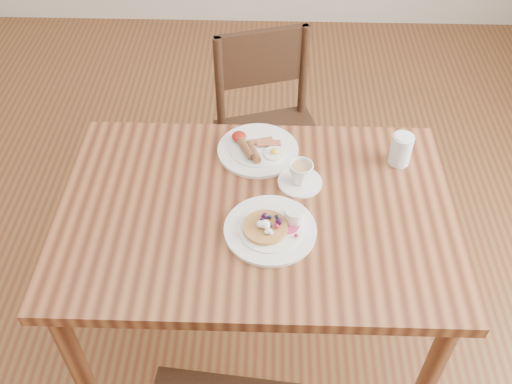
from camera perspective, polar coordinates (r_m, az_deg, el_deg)
ground at (r=2.33m, az=0.00°, el=-14.30°), size 5.00×5.00×0.00m
dining_table at (r=1.80m, az=0.00°, el=-3.78°), size 1.20×0.80×0.75m
chair_far at (r=2.40m, az=1.37°, el=6.22°), size 0.52×0.52×0.88m
pancake_plate at (r=1.65m, az=1.61°, el=-3.54°), size 0.27×0.27×0.06m
breakfast_plate at (r=1.90m, az=0.07°, el=4.33°), size 0.27×0.27×0.04m
teacup_saucer at (r=1.78m, az=4.46°, el=1.69°), size 0.14×0.14×0.08m
water_glass at (r=1.89m, az=14.29°, el=4.14°), size 0.07×0.07×0.11m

